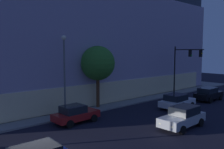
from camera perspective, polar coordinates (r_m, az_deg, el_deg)
name	(u,v)px	position (r m, az deg, el deg)	size (l,w,h in m)	color
modern_building	(60,41)	(41.98, -12.36, 7.92)	(39.59, 31.43, 16.25)	#4C4C51
traffic_light_far_corner	(185,61)	(34.04, 16.99, 3.09)	(0.36, 4.44, 6.81)	black
street_lamp_sidewalk	(64,66)	(22.70, -11.35, 2.11)	(0.44, 0.44, 7.61)	slate
sidewalk_tree	(98,63)	(25.96, -3.44, 2.68)	(3.76, 3.76, 6.73)	brown
car_red	(75,114)	(21.50, -8.80, -9.29)	(4.14, 2.21, 1.57)	maroon
car_silver	(183,117)	(20.86, 16.59, -9.68)	(4.68, 2.16, 1.75)	#B7BABF
car_white	(177,101)	(27.35, 15.30, -6.16)	(4.64, 2.30, 1.61)	silver
car_black	(208,94)	(32.84, 22.11, -4.30)	(4.60, 2.07, 1.69)	black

